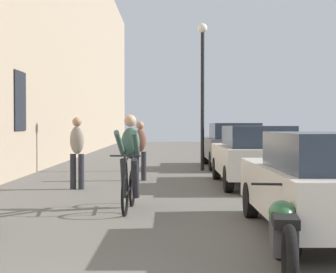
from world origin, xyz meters
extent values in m
cube|color=black|center=(-3.18, 12.18, 2.21)|extent=(0.04, 1.10, 1.70)
torus|color=black|center=(0.32, 6.06, 0.33)|extent=(0.08, 0.71, 0.71)
torus|color=black|center=(0.37, 7.11, 0.33)|extent=(0.08, 0.71, 0.71)
cylinder|color=black|center=(0.37, 7.02, 0.61)|extent=(0.05, 0.22, 0.58)
cylinder|color=black|center=(0.34, 6.52, 0.95)|extent=(0.07, 0.83, 0.14)
cylinder|color=black|center=(0.32, 6.08, 0.67)|extent=(0.04, 0.09, 0.67)
cylinder|color=black|center=(0.35, 6.61, 0.37)|extent=(0.08, 1.00, 0.12)
cylinder|color=black|center=(0.32, 6.11, 1.00)|extent=(0.52, 0.05, 0.03)
ellipsoid|color=black|center=(0.36, 6.93, 0.93)|extent=(0.12, 0.24, 0.06)
ellipsoid|color=#38564C|center=(0.36, 6.85, 1.21)|extent=(0.36, 0.36, 0.59)
sphere|color=tan|center=(0.36, 6.81, 1.60)|extent=(0.22, 0.22, 0.22)
cylinder|color=#26262D|center=(0.45, 6.76, 0.55)|extent=(0.15, 0.40, 0.75)
cylinder|color=#26262D|center=(0.25, 6.77, 0.55)|extent=(0.15, 0.40, 0.75)
cylinder|color=#38564C|center=(0.48, 6.45, 1.20)|extent=(0.11, 0.75, 0.48)
cylinder|color=#38564C|center=(0.20, 6.46, 1.20)|extent=(0.14, 0.75, 0.48)
cylinder|color=#26262D|center=(-1.01, 9.60, 0.42)|extent=(0.14, 0.14, 0.83)
cylinder|color=#26262D|center=(-1.20, 9.62, 0.42)|extent=(0.14, 0.14, 0.83)
ellipsoid|color=gray|center=(-1.10, 9.61, 1.16)|extent=(0.37, 0.28, 0.66)
sphere|color=#A57A5B|center=(-1.10, 9.61, 1.59)|extent=(0.22, 0.22, 0.22)
cylinder|color=#26262D|center=(0.38, 11.52, 0.39)|extent=(0.14, 0.14, 0.79)
cylinder|color=#26262D|center=(0.18, 11.52, 0.39)|extent=(0.14, 0.14, 0.79)
ellipsoid|color=brown|center=(0.28, 11.52, 1.10)|extent=(0.34, 0.24, 0.62)
sphere|color=#A57A5B|center=(0.28, 11.52, 1.51)|extent=(0.22, 0.22, 0.22)
cylinder|color=black|center=(2.20, 14.69, 2.30)|extent=(0.12, 0.12, 4.60)
sphere|color=silver|center=(2.20, 14.69, 4.74)|extent=(0.32, 0.32, 0.32)
cube|color=beige|center=(3.16, 4.55, 0.61)|extent=(1.66, 4.00, 0.65)
cube|color=#283342|center=(3.16, 4.07, 1.18)|extent=(1.40, 2.16, 0.48)
cylinder|color=black|center=(2.41, 5.87, 0.29)|extent=(0.19, 0.58, 0.58)
cylinder|color=black|center=(2.41, 3.23, 0.29)|extent=(0.19, 0.58, 0.58)
cube|color=beige|center=(3.20, 10.44, 0.65)|extent=(1.75, 4.21, 0.69)
cube|color=#283342|center=(3.20, 9.94, 1.24)|extent=(1.47, 2.28, 0.51)
cylinder|color=black|center=(2.40, 11.83, 0.30)|extent=(0.20, 0.61, 0.61)
cylinder|color=black|center=(3.99, 11.83, 0.30)|extent=(0.20, 0.61, 0.61)
cylinder|color=black|center=(2.41, 9.05, 0.30)|extent=(0.20, 0.61, 0.61)
cylinder|color=black|center=(4.00, 9.05, 0.30)|extent=(0.20, 0.61, 0.61)
cube|color=#595960|center=(3.35, 15.96, 0.68)|extent=(1.85, 4.45, 0.72)
cube|color=#283342|center=(3.35, 15.43, 1.31)|extent=(1.55, 2.40, 0.54)
cylinder|color=black|center=(2.51, 17.43, 0.32)|extent=(0.21, 0.64, 0.64)
cylinder|color=black|center=(4.18, 17.43, 0.32)|extent=(0.21, 0.64, 0.64)
cylinder|color=black|center=(2.52, 14.50, 0.32)|extent=(0.21, 0.64, 0.64)
cylinder|color=black|center=(4.19, 14.50, 0.32)|extent=(0.21, 0.64, 0.64)
torus|color=black|center=(2.31, 3.32, 0.30)|extent=(0.19, 0.70, 0.69)
torus|color=black|center=(2.11, 1.89, 0.30)|extent=(0.20, 0.71, 0.70)
cube|color=#333338|center=(2.21, 2.60, 0.40)|extent=(0.34, 0.79, 0.28)
ellipsoid|color=#23512D|center=(2.23, 2.70, 0.62)|extent=(0.35, 0.55, 0.24)
cube|color=black|center=(2.17, 2.33, 0.60)|extent=(0.30, 0.47, 0.10)
cylinder|color=black|center=(2.30, 3.22, 0.85)|extent=(0.62, 0.12, 0.03)
camera|label=1|loc=(1.05, -2.63, 1.52)|focal=55.50mm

